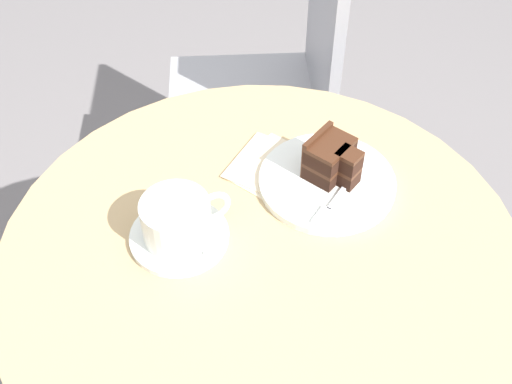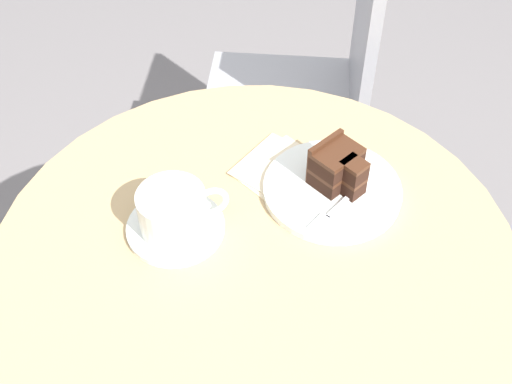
{
  "view_description": "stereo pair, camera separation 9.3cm",
  "coord_description": "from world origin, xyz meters",
  "px_view_note": "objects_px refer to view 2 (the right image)",
  "views": [
    {
      "loc": [
        -0.26,
        -0.5,
        1.42
      ],
      "look_at": [
        0.02,
        0.07,
        0.74
      ],
      "focal_mm": 45.0,
      "sensor_mm": 36.0,
      "label": 1
    },
    {
      "loc": [
        -0.17,
        -0.54,
        1.42
      ],
      "look_at": [
        0.02,
        0.07,
        0.74
      ],
      "focal_mm": 45.0,
      "sensor_mm": 36.0,
      "label": 2
    }
  ],
  "objects_px": {
    "saucer": "(176,227)",
    "napkin": "(284,172)",
    "cake_slice": "(338,167)",
    "teaspoon": "(198,238)",
    "cafe_chair": "(319,80)",
    "coffee_cup": "(174,210)",
    "fork": "(336,209)",
    "cake_plate": "(332,189)"
  },
  "relations": [
    {
      "from": "teaspoon",
      "to": "cake_plate",
      "type": "relative_size",
      "value": 0.46
    },
    {
      "from": "saucer",
      "to": "cafe_chair",
      "type": "height_order",
      "value": "cafe_chair"
    },
    {
      "from": "saucer",
      "to": "napkin",
      "type": "distance_m",
      "value": 0.2
    },
    {
      "from": "napkin",
      "to": "cafe_chair",
      "type": "distance_m",
      "value": 0.55
    },
    {
      "from": "saucer",
      "to": "teaspoon",
      "type": "distance_m",
      "value": 0.04
    },
    {
      "from": "fork",
      "to": "napkin",
      "type": "xyz_separation_m",
      "value": [
        -0.04,
        0.11,
        -0.01
      ]
    },
    {
      "from": "napkin",
      "to": "cake_slice",
      "type": "bearing_deg",
      "value": -39.94
    },
    {
      "from": "cake_plate",
      "to": "cake_slice",
      "type": "distance_m",
      "value": 0.04
    },
    {
      "from": "saucer",
      "to": "cake_plate",
      "type": "relative_size",
      "value": 0.67
    },
    {
      "from": "saucer",
      "to": "cake_plate",
      "type": "distance_m",
      "value": 0.25
    },
    {
      "from": "teaspoon",
      "to": "cake_slice",
      "type": "xyz_separation_m",
      "value": [
        0.23,
        0.04,
        0.03
      ]
    },
    {
      "from": "saucer",
      "to": "coffee_cup",
      "type": "relative_size",
      "value": 1.08
    },
    {
      "from": "cake_plate",
      "to": "coffee_cup",
      "type": "bearing_deg",
      "value": 179.83
    },
    {
      "from": "saucer",
      "to": "napkin",
      "type": "height_order",
      "value": "saucer"
    },
    {
      "from": "teaspoon",
      "to": "cake_slice",
      "type": "relative_size",
      "value": 1.05
    },
    {
      "from": "fork",
      "to": "coffee_cup",
      "type": "bearing_deg",
      "value": -43.57
    },
    {
      "from": "coffee_cup",
      "to": "teaspoon",
      "type": "xyz_separation_m",
      "value": [
        0.02,
        -0.03,
        -0.03
      ]
    },
    {
      "from": "coffee_cup",
      "to": "cake_plate",
      "type": "height_order",
      "value": "coffee_cup"
    },
    {
      "from": "saucer",
      "to": "coffee_cup",
      "type": "distance_m",
      "value": 0.04
    },
    {
      "from": "napkin",
      "to": "cafe_chair",
      "type": "height_order",
      "value": "cafe_chair"
    },
    {
      "from": "cake_slice",
      "to": "fork",
      "type": "height_order",
      "value": "cake_slice"
    },
    {
      "from": "cake_plate",
      "to": "cake_slice",
      "type": "xyz_separation_m",
      "value": [
        0.01,
        0.01,
        0.04
      ]
    },
    {
      "from": "coffee_cup",
      "to": "fork",
      "type": "relative_size",
      "value": 0.98
    },
    {
      "from": "saucer",
      "to": "cake_plate",
      "type": "height_order",
      "value": "cake_plate"
    },
    {
      "from": "teaspoon",
      "to": "cake_plate",
      "type": "bearing_deg",
      "value": 119.6
    },
    {
      "from": "cake_slice",
      "to": "napkin",
      "type": "xyz_separation_m",
      "value": [
        -0.07,
        0.05,
        -0.04
      ]
    },
    {
      "from": "cake_plate",
      "to": "cafe_chair",
      "type": "distance_m",
      "value": 0.58
    },
    {
      "from": "saucer",
      "to": "fork",
      "type": "bearing_deg",
      "value": -11.6
    },
    {
      "from": "cafe_chair",
      "to": "coffee_cup",
      "type": "bearing_deg",
      "value": -18.04
    },
    {
      "from": "coffee_cup",
      "to": "cafe_chair",
      "type": "xyz_separation_m",
      "value": [
        0.44,
        0.51,
        -0.24
      ]
    },
    {
      "from": "cake_slice",
      "to": "cafe_chair",
      "type": "xyz_separation_m",
      "value": [
        0.19,
        0.5,
        -0.24
      ]
    },
    {
      "from": "saucer",
      "to": "coffee_cup",
      "type": "height_order",
      "value": "coffee_cup"
    },
    {
      "from": "cake_plate",
      "to": "cafe_chair",
      "type": "bearing_deg",
      "value": 68.81
    },
    {
      "from": "saucer",
      "to": "teaspoon",
      "type": "relative_size",
      "value": 1.47
    },
    {
      "from": "saucer",
      "to": "cake_slice",
      "type": "bearing_deg",
      "value": 1.67
    },
    {
      "from": "coffee_cup",
      "to": "cake_plate",
      "type": "xyz_separation_m",
      "value": [
        0.24,
        -0.0,
        -0.04
      ]
    },
    {
      "from": "cake_plate",
      "to": "cafe_chair",
      "type": "height_order",
      "value": "cafe_chair"
    },
    {
      "from": "cake_plate",
      "to": "fork",
      "type": "bearing_deg",
      "value": -106.66
    },
    {
      "from": "cake_slice",
      "to": "teaspoon",
      "type": "bearing_deg",
      "value": -169.72
    },
    {
      "from": "teaspoon",
      "to": "coffee_cup",
      "type": "bearing_deg",
      "value": -122.97
    },
    {
      "from": "coffee_cup",
      "to": "cake_slice",
      "type": "distance_m",
      "value": 0.25
    },
    {
      "from": "cake_plate",
      "to": "napkin",
      "type": "distance_m",
      "value": 0.08
    }
  ]
}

